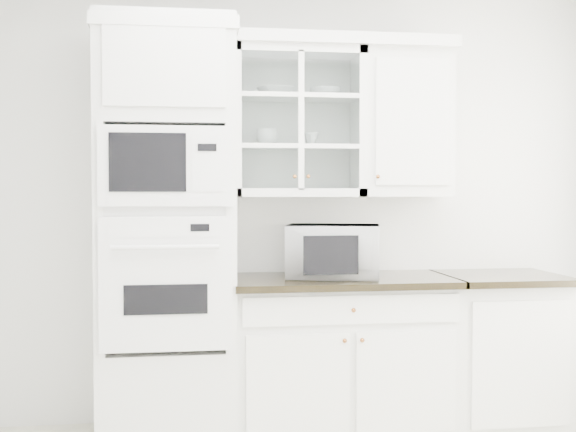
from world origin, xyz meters
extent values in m
cube|color=white|center=(0.00, 1.74, 1.35)|extent=(4.00, 0.02, 2.70)
cube|color=white|center=(-0.75, 1.43, 1.20)|extent=(0.76, 0.65, 2.40)
cube|color=white|center=(-0.75, 1.09, 0.94)|extent=(0.70, 0.03, 0.72)
cube|color=black|center=(-0.75, 1.07, 0.86)|extent=(0.44, 0.01, 0.16)
cube|color=white|center=(-0.75, 1.09, 1.56)|extent=(0.70, 0.03, 0.43)
cube|color=black|center=(-0.84, 1.07, 1.58)|extent=(0.40, 0.01, 0.31)
cube|color=white|center=(0.28, 1.45, 0.44)|extent=(1.30, 0.60, 0.88)
cube|color=black|center=(0.28, 1.42, 0.90)|extent=(1.32, 0.67, 0.04)
cube|color=white|center=(1.28, 1.45, 0.44)|extent=(0.70, 0.60, 0.88)
cube|color=black|center=(1.28, 1.42, 0.90)|extent=(0.72, 0.67, 0.04)
cube|color=white|center=(0.03, 1.58, 1.85)|extent=(0.80, 0.33, 0.90)
cube|color=white|center=(0.03, 1.58, 1.70)|extent=(0.74, 0.29, 0.02)
cube|color=white|center=(0.03, 1.58, 2.00)|extent=(0.74, 0.29, 0.02)
cube|color=white|center=(0.71, 1.58, 1.85)|extent=(0.55, 0.33, 0.90)
cube|color=white|center=(-0.07, 1.56, 2.33)|extent=(2.14, 0.38, 0.07)
imported|color=white|center=(0.23, 1.44, 1.08)|extent=(0.64, 0.57, 0.31)
imported|color=white|center=(-0.11, 1.57, 2.04)|extent=(0.26, 0.26, 0.05)
imported|color=white|center=(0.21, 1.60, 2.04)|extent=(0.22, 0.22, 0.06)
imported|color=white|center=(-0.15, 1.60, 1.76)|extent=(0.16, 0.16, 0.10)
imported|color=white|center=(0.11, 1.57, 1.75)|extent=(0.10, 0.10, 0.08)
camera|label=1|loc=(-0.64, -2.78, 1.43)|focal=45.00mm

